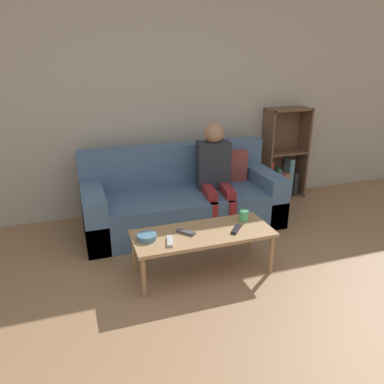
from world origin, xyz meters
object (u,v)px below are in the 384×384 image
bookshelf (282,164)px  tv_remote_2 (170,241)px  cup_near (244,216)px  coffee_table (203,236)px  tv_remote_0 (236,229)px  tv_remote_1 (186,232)px  snack_bowl (147,237)px  person_adult (215,168)px  couch (183,201)px

bookshelf → tv_remote_2: size_ratio=6.72×
cup_near → tv_remote_2: 0.78m
coffee_table → tv_remote_0: 0.30m
tv_remote_1 → snack_bowl: snack_bowl is taller
person_adult → tv_remote_1: size_ratio=7.26×
coffee_table → tv_remote_0: size_ratio=7.66×
cup_near → bookshelf: bearing=47.9°
person_adult → cup_near: person_adult is taller
tv_remote_1 → bookshelf: bearing=-4.2°
couch → bookshelf: size_ratio=1.82×
cup_near → snack_bowl: (-0.93, -0.07, -0.03)m
tv_remote_0 → snack_bowl: bearing=-145.8°
couch → bookshelf: bearing=16.3°
tv_remote_2 → snack_bowl: snack_bowl is taller
snack_bowl → person_adult: bearing=42.7°
person_adult → tv_remote_2: size_ratio=6.49×
person_adult → tv_remote_2: person_adult is taller
coffee_table → cup_near: bearing=12.8°
coffee_table → snack_bowl: size_ratio=7.43×
cup_near → tv_remote_2: cup_near is taller
couch → tv_remote_2: bearing=-112.5°
coffee_table → snack_bowl: bearing=177.0°
tv_remote_0 → tv_remote_2: bearing=-136.8°
person_adult → cup_near: size_ratio=11.30×
bookshelf → tv_remote_0: 2.02m
cup_near → snack_bowl: size_ratio=0.61×
bookshelf → person_adult: bearing=-155.8°
coffee_table → tv_remote_1: size_ratio=7.76×
coffee_table → cup_near: cup_near is taller
bookshelf → tv_remote_2: 2.49m
bookshelf → couch: bearing=-163.7°
coffee_table → tv_remote_1: bearing=170.8°
tv_remote_0 → tv_remote_2: 0.61m
tv_remote_1 → tv_remote_2: same height
coffee_table → couch: bearing=82.7°
bookshelf → tv_remote_2: (-1.97, -1.53, -0.04)m
tv_remote_0 → tv_remote_1: 0.44m
person_adult → couch: bearing=173.7°
couch → bookshelf: 1.59m
couch → person_adult: person_adult is taller
tv_remote_1 → snack_bowl: (-0.34, 0.00, 0.01)m
coffee_table → cup_near: (0.44, 0.10, 0.09)m
bookshelf → cup_near: size_ratio=11.71×
couch → snack_bowl: 1.15m
tv_remote_2 → snack_bowl: 0.20m
person_adult → cup_near: 0.84m
cup_near → tv_remote_0: bearing=-133.1°
tv_remote_1 → tv_remote_2: bearing=170.9°
couch → bookshelf: (1.52, 0.45, 0.16)m
coffee_table → tv_remote_2: size_ratio=6.94×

